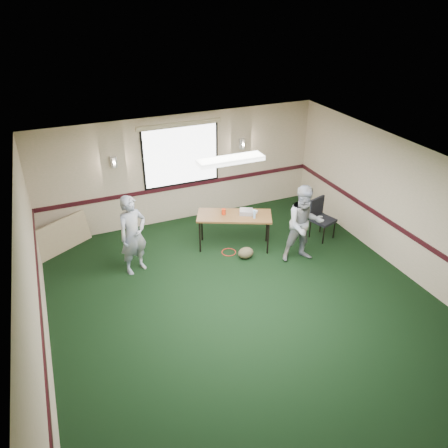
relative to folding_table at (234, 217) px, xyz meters
name	(u,v)px	position (x,y,z in m)	size (l,w,h in m)	color
ground	(251,312)	(-0.63, -2.21, -0.76)	(8.00, 8.00, 0.00)	black
room_shell	(209,190)	(-0.63, -0.09, 0.82)	(8.00, 8.02, 8.00)	tan
folding_table	(234,217)	(0.00, 0.00, 0.00)	(1.77, 1.29, 0.82)	#543518
projector	(246,212)	(0.27, -0.05, 0.11)	(0.29, 0.24, 0.10)	#929199
game_console	(253,212)	(0.43, -0.05, 0.08)	(0.19, 0.15, 0.05)	white
red_cup	(224,212)	(-0.21, 0.12, 0.13)	(0.09, 0.09, 0.13)	red
water_bottle	(254,214)	(0.35, -0.30, 0.15)	(0.05, 0.05, 0.18)	#8DBAE7
duffel_bag	(246,253)	(0.05, -0.53, -0.64)	(0.36, 0.27, 0.25)	#4E432C
cable_coil	(229,252)	(-0.21, -0.19, -0.75)	(0.33, 0.33, 0.02)	red
folded_table	(62,236)	(-3.63, 1.39, -0.40)	(1.40, 0.06, 0.72)	#9F7F62
conference_chair	(320,215)	(2.06, -0.35, -0.20)	(0.60, 0.61, 0.97)	black
person_left	(133,235)	(-2.28, -0.06, 0.10)	(0.63, 0.41, 1.72)	#3A4C81
person_right	(304,224)	(1.16, -1.04, 0.11)	(0.85, 0.66, 1.74)	#8094C7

